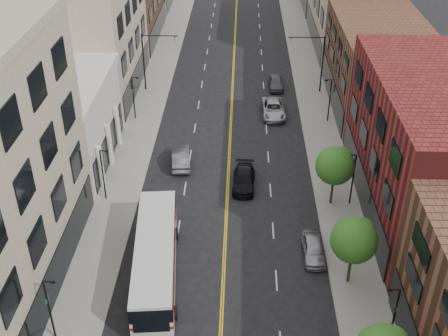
# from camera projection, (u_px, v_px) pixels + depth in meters

# --- Properties ---
(sidewalk_left) EXTENTS (4.00, 110.00, 0.15)m
(sidewalk_left) POSITION_uv_depth(u_px,v_px,m) (137.00, 140.00, 60.25)
(sidewalk_left) COLOR gray
(sidewalk_left) RESTS_ON ground
(sidewalk_right) EXTENTS (4.00, 110.00, 0.15)m
(sidewalk_right) POSITION_uv_depth(u_px,v_px,m) (324.00, 143.00, 59.70)
(sidewalk_right) COLOR gray
(sidewalk_right) RESTS_ON ground
(bldg_l_white) EXTENTS (10.00, 14.00, 8.00)m
(bldg_l_white) POSITION_uv_depth(u_px,v_px,m) (56.00, 124.00, 54.97)
(bldg_l_white) COLOR silver
(bldg_l_white) RESTS_ON ground
(bldg_l_far_a) EXTENTS (10.00, 20.00, 18.00)m
(bldg_l_far_a) POSITION_uv_depth(u_px,v_px,m) (90.00, 20.00, 66.68)
(bldg_l_far_a) COLOR tan
(bldg_l_far_a) RESTS_ON ground
(bldg_r_mid) EXTENTS (10.00, 22.00, 12.00)m
(bldg_r_mid) POSITION_uv_depth(u_px,v_px,m) (430.00, 148.00, 47.05)
(bldg_r_mid) COLOR maroon
(bldg_r_mid) RESTS_ON ground
(bldg_r_far_a) EXTENTS (10.00, 20.00, 10.00)m
(bldg_r_far_a) POSITION_uv_depth(u_px,v_px,m) (378.00, 65.00, 65.34)
(bldg_r_far_a) COLOR brown
(bldg_r_far_a) RESTS_ON ground
(tree_r_2) EXTENTS (3.40, 3.40, 5.59)m
(tree_r_2) POSITION_uv_depth(u_px,v_px,m) (355.00, 239.00, 39.86)
(tree_r_2) COLOR black
(tree_r_2) RESTS_ON sidewalk_right
(tree_r_3) EXTENTS (3.40, 3.40, 5.59)m
(tree_r_3) POSITION_uv_depth(u_px,v_px,m) (336.00, 164.00, 48.32)
(tree_r_3) COLOR black
(tree_r_3) RESTS_ON sidewalk_right
(lamp_l_1) EXTENTS (0.81, 0.55, 5.05)m
(lamp_l_1) POSITION_uv_depth(u_px,v_px,m) (49.00, 307.00, 35.91)
(lamp_l_1) COLOR black
(lamp_l_1) RESTS_ON sidewalk_left
(lamp_l_2) EXTENTS (0.81, 0.55, 5.05)m
(lamp_l_2) POSITION_uv_depth(u_px,v_px,m) (103.00, 172.00, 49.43)
(lamp_l_2) COLOR black
(lamp_l_2) RESTS_ON sidewalk_left
(lamp_l_3) EXTENTS (0.81, 0.55, 5.05)m
(lamp_l_3) POSITION_uv_depth(u_px,v_px,m) (134.00, 95.00, 62.96)
(lamp_l_3) COLOR black
(lamp_l_3) RESTS_ON sidewalk_left
(lamp_r_1) EXTENTS (0.81, 0.55, 5.05)m
(lamp_r_1) POSITION_uv_depth(u_px,v_px,m) (394.00, 315.00, 35.30)
(lamp_r_1) COLOR black
(lamp_r_1) RESTS_ON sidewalk_right
(lamp_r_2) EXTENTS (0.81, 0.55, 5.05)m
(lamp_r_2) POSITION_uv_depth(u_px,v_px,m) (353.00, 177.00, 48.83)
(lamp_r_2) COLOR black
(lamp_r_2) RESTS_ON sidewalk_right
(lamp_r_3) EXTENTS (0.81, 0.55, 5.05)m
(lamp_r_3) POSITION_uv_depth(u_px,v_px,m) (329.00, 98.00, 62.36)
(lamp_r_3) COLOR black
(lamp_r_3) RESTS_ON sidewalk_right
(signal_mast_left) EXTENTS (4.49, 0.18, 7.20)m
(signal_mast_left) POSITION_uv_depth(u_px,v_px,m) (149.00, 55.00, 68.82)
(signal_mast_left) COLOR black
(signal_mast_left) RESTS_ON sidewalk_left
(signal_mast_right) EXTENTS (4.49, 0.18, 7.20)m
(signal_mast_right) POSITION_uv_depth(u_px,v_px,m) (317.00, 57.00, 68.25)
(signal_mast_right) COLOR black
(signal_mast_right) RESTS_ON sidewalk_right
(city_bus) EXTENTS (4.04, 13.23, 3.35)m
(city_bus) POSITION_uv_depth(u_px,v_px,m) (155.00, 257.00, 41.51)
(city_bus) COLOR silver
(city_bus) RESTS_ON ground
(car_parked_far) EXTENTS (1.78, 4.24, 1.43)m
(car_parked_far) POSITION_uv_depth(u_px,v_px,m) (313.00, 249.00, 44.13)
(car_parked_far) COLOR #999BA0
(car_parked_far) RESTS_ON ground
(car_lane_behind) EXTENTS (2.27, 5.12, 1.63)m
(car_lane_behind) POSITION_uv_depth(u_px,v_px,m) (181.00, 158.00, 55.69)
(car_lane_behind) COLOR #4B4C50
(car_lane_behind) RESTS_ON ground
(car_lane_a) EXTENTS (2.25, 5.13, 1.47)m
(car_lane_a) POSITION_uv_depth(u_px,v_px,m) (244.00, 179.00, 52.52)
(car_lane_a) COLOR black
(car_lane_a) RESTS_ON ground
(car_lane_b) EXTENTS (2.84, 5.78, 1.58)m
(car_lane_b) POSITION_uv_depth(u_px,v_px,m) (273.00, 109.00, 64.99)
(car_lane_b) COLOR #A5A7AD
(car_lane_b) RESTS_ON ground
(car_lane_c) EXTENTS (1.91, 4.50, 1.52)m
(car_lane_c) POSITION_uv_depth(u_px,v_px,m) (276.00, 83.00, 71.45)
(car_lane_c) COLOR #4E4E53
(car_lane_c) RESTS_ON ground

